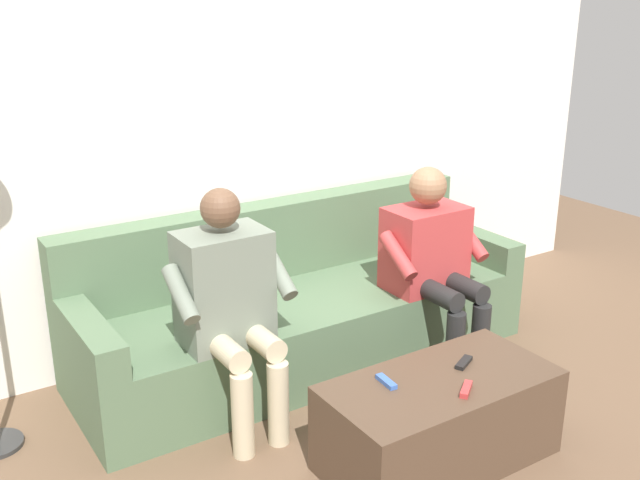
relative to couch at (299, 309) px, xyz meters
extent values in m
plane|color=brown|center=(0.00, 0.75, -0.29)|extent=(8.00, 8.00, 0.00)
cube|color=silver|center=(0.00, -0.45, 0.93)|extent=(5.26, 0.06, 2.43)
cube|color=#516B4C|center=(0.00, 0.15, -0.08)|extent=(2.22, 0.66, 0.40)
cube|color=#516B4C|center=(0.00, -0.28, 0.13)|extent=(2.51, 0.18, 0.84)
cube|color=#516B4C|center=(-1.18, 0.15, 0.00)|extent=(0.15, 0.66, 0.57)
cube|color=#516B4C|center=(1.18, 0.15, 0.00)|extent=(0.15, 0.66, 0.57)
cube|color=#4C3828|center=(0.00, 1.17, -0.08)|extent=(1.02, 0.51, 0.40)
cube|color=#B23838|center=(-0.61, 0.34, 0.35)|extent=(0.43, 0.28, 0.46)
sphere|color=#936B4C|center=(-0.61, 0.34, 0.70)|extent=(0.20, 0.20, 0.20)
cylinder|color=black|center=(-0.70, 0.52, 0.17)|extent=(0.11, 0.37, 0.11)
cylinder|color=black|center=(-0.52, 0.52, 0.17)|extent=(0.11, 0.37, 0.11)
cylinder|color=black|center=(-0.70, 0.71, -0.08)|extent=(0.10, 0.10, 0.40)
cylinder|color=black|center=(-0.52, 0.71, -0.08)|extent=(0.10, 0.10, 0.40)
cylinder|color=#B23838|center=(-0.86, 0.42, 0.38)|extent=(0.08, 0.27, 0.22)
cylinder|color=#B23838|center=(-0.35, 0.42, 0.38)|extent=(0.08, 0.27, 0.22)
cube|color=slate|center=(0.61, 0.34, 0.39)|extent=(0.41, 0.27, 0.54)
sphere|color=brown|center=(0.61, 0.34, 0.77)|extent=(0.18, 0.18, 0.18)
cylinder|color=#C6B793|center=(0.52, 0.51, 0.17)|extent=(0.11, 0.33, 0.11)
cylinder|color=#C6B793|center=(0.70, 0.51, 0.17)|extent=(0.11, 0.33, 0.11)
cylinder|color=#C6B793|center=(0.52, 0.67, -0.08)|extent=(0.10, 0.10, 0.40)
cylinder|color=#C6B793|center=(0.70, 0.67, -0.08)|extent=(0.10, 0.10, 0.40)
cylinder|color=slate|center=(0.37, 0.42, 0.44)|extent=(0.08, 0.27, 0.22)
cylinder|color=slate|center=(0.85, 0.42, 0.44)|extent=(0.08, 0.27, 0.22)
cube|color=#3860B7|center=(0.22, 1.07, 0.13)|extent=(0.04, 0.12, 0.02)
cube|color=black|center=(-0.17, 1.13, 0.13)|extent=(0.13, 0.09, 0.02)
cube|color=#B73333|center=(-0.01, 1.30, 0.13)|extent=(0.12, 0.10, 0.02)
camera|label=1|loc=(1.94, 3.22, 1.70)|focal=41.47mm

